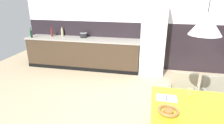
% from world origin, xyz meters
% --- Properties ---
extents(back_wall_splashback_dark, '(7.05, 0.12, 1.33)m').
position_xyz_m(back_wall_splashback_dark, '(0.00, 2.76, 0.67)').
color(back_wall_splashback_dark, black).
rests_on(back_wall_splashback_dark, ground).
extents(kitchen_counter, '(3.34, 0.63, 0.88)m').
position_xyz_m(kitchen_counter, '(-1.72, 2.40, 0.44)').
color(kitchen_counter, '#3D2E20').
rests_on(kitchen_counter, ground).
extents(refrigerator_column, '(0.63, 0.60, 1.97)m').
position_xyz_m(refrigerator_column, '(0.27, 2.40, 0.98)').
color(refrigerator_column, silver).
rests_on(refrigerator_column, ground).
extents(dining_table, '(1.65, 0.94, 0.76)m').
position_xyz_m(dining_table, '(1.11, -0.46, 0.71)').
color(dining_table, '#C4D126').
rests_on(dining_table, ground).
extents(armchair_head_of_table, '(0.54, 0.53, 0.80)m').
position_xyz_m(armchair_head_of_table, '(0.82, 0.45, 0.50)').
color(armchair_head_of_table, gray).
rests_on(armchair_head_of_table, ground).
extents(armchair_by_stool, '(0.56, 0.55, 0.78)m').
position_xyz_m(armchair_by_stool, '(1.38, 0.46, 0.50)').
color(armchair_by_stool, gray).
rests_on(armchair_by_stool, ground).
extents(fruit_bowl, '(0.25, 0.25, 0.07)m').
position_xyz_m(fruit_bowl, '(0.48, -0.68, 0.80)').
color(fruit_bowl, '#B2662D').
rests_on(fruit_bowl, dining_table).
extents(open_book, '(0.27, 0.19, 0.02)m').
position_xyz_m(open_book, '(0.48, -0.32, 0.76)').
color(open_book, white).
rests_on(open_book, dining_table).
extents(mug_short_terracotta, '(0.12, 0.07, 0.10)m').
position_xyz_m(mug_short_terracotta, '(0.80, -0.17, 0.81)').
color(mug_short_terracotta, gold).
rests_on(mug_short_terracotta, dining_table).
extents(cooking_pot, '(0.21, 0.21, 0.16)m').
position_xyz_m(cooking_pot, '(-1.72, 2.52, 0.95)').
color(cooking_pot, black).
rests_on(cooking_pot, kitchen_counter).
extents(bottle_spice_small, '(0.06, 0.06, 0.30)m').
position_xyz_m(bottle_spice_small, '(-2.72, 2.49, 1.00)').
color(bottle_spice_small, maroon).
rests_on(bottle_spice_small, kitchen_counter).
extents(bottle_oil_tall, '(0.06, 0.06, 0.29)m').
position_xyz_m(bottle_oil_tall, '(-3.22, 2.20, 0.99)').
color(bottle_oil_tall, '#0F3319').
rests_on(bottle_oil_tall, kitchen_counter).
extents(bottle_wine_green, '(0.07, 0.07, 0.26)m').
position_xyz_m(bottle_wine_green, '(-2.45, 2.63, 0.99)').
color(bottle_wine_green, tan).
rests_on(bottle_wine_green, kitchen_counter).
extents(pendant_lamp_over_table_near, '(0.34, 0.34, 0.94)m').
position_xyz_m(pendant_lamp_over_table_near, '(0.78, -0.50, 1.79)').
color(pendant_lamp_over_table_near, black).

